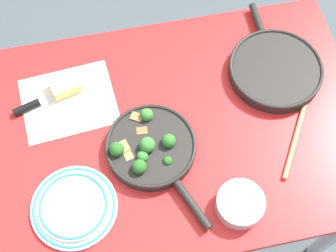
# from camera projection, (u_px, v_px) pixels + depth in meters

# --- Properties ---
(ground_plane) EXTENTS (14.00, 14.00, 0.00)m
(ground_plane) POSITION_uv_depth(u_px,v_px,m) (168.00, 200.00, 2.08)
(ground_plane) COLOR #424C51
(dining_table_red) EXTENTS (1.23, 0.80, 0.73)m
(dining_table_red) POSITION_uv_depth(u_px,v_px,m) (168.00, 140.00, 1.50)
(dining_table_red) COLOR red
(dining_table_red) RESTS_ON ground_plane
(skillet_broccoli) EXTENTS (0.27, 0.41, 0.08)m
(skillet_broccoli) POSITION_uv_depth(u_px,v_px,m) (151.00, 148.00, 1.37)
(skillet_broccoli) COLOR black
(skillet_broccoli) RESTS_ON dining_table_red
(skillet_eggs) EXTENTS (0.30, 0.42, 0.04)m
(skillet_eggs) POSITION_uv_depth(u_px,v_px,m) (275.00, 69.00, 1.49)
(skillet_eggs) COLOR black
(skillet_eggs) RESTS_ON dining_table_red
(wooden_spoon) EXTENTS (0.21, 0.32, 0.02)m
(wooden_spoon) POSITION_uv_depth(u_px,v_px,m) (302.00, 115.00, 1.43)
(wooden_spoon) COLOR tan
(wooden_spoon) RESTS_ON dining_table_red
(parchment_sheet) EXTENTS (0.30, 0.26, 0.00)m
(parchment_sheet) POSITION_uv_depth(u_px,v_px,m) (69.00, 101.00, 1.46)
(parchment_sheet) COLOR silver
(parchment_sheet) RESTS_ON dining_table_red
(grater_knife) EXTENTS (0.28, 0.11, 0.02)m
(grater_knife) POSITION_uv_depth(u_px,v_px,m) (44.00, 100.00, 1.46)
(grater_knife) COLOR silver
(grater_knife) RESTS_ON dining_table_red
(cheese_block) EXTENTS (0.10, 0.09, 0.04)m
(cheese_block) POSITION_uv_depth(u_px,v_px,m) (65.00, 85.00, 1.47)
(cheese_block) COLOR #EFD67A
(cheese_block) RESTS_ON dining_table_red
(dinner_plate_stack) EXTENTS (0.24, 0.24, 0.03)m
(dinner_plate_stack) POSITION_uv_depth(u_px,v_px,m) (74.00, 207.00, 1.30)
(dinner_plate_stack) COLOR white
(dinner_plate_stack) RESTS_ON dining_table_red
(prep_bowl_steel) EXTENTS (0.14, 0.14, 0.05)m
(prep_bowl_steel) POSITION_uv_depth(u_px,v_px,m) (240.00, 204.00, 1.29)
(prep_bowl_steel) COLOR #B7B7BC
(prep_bowl_steel) RESTS_ON dining_table_red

